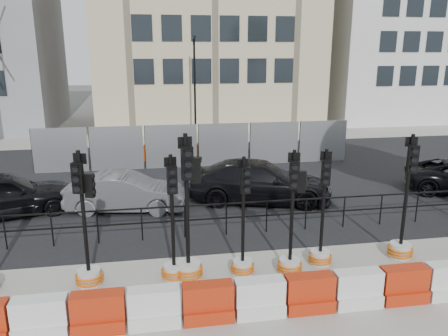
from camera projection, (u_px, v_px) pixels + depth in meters
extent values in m
plane|color=#51514C|center=(234.00, 254.00, 11.57)|extent=(120.00, 120.00, 0.00)
cube|color=gray|center=(261.00, 320.00, 8.71)|extent=(40.00, 6.00, 0.02)
cube|color=black|center=(203.00, 179.00, 18.23)|extent=(40.00, 14.00, 0.03)
cube|color=gray|center=(186.00, 138.00, 26.81)|extent=(40.00, 4.00, 0.02)
cube|color=silver|center=(401.00, 12.00, 33.09)|extent=(12.00, 9.00, 16.00)
cylinder|color=black|center=(5.00, 233.00, 11.64)|extent=(0.04, 0.04, 1.00)
cylinder|color=black|center=(52.00, 230.00, 11.83)|extent=(0.04, 0.04, 1.00)
cylinder|color=black|center=(98.00, 227.00, 12.02)|extent=(0.04, 0.04, 1.00)
cylinder|color=black|center=(142.00, 225.00, 12.21)|extent=(0.04, 0.04, 1.00)
cylinder|color=black|center=(185.00, 222.00, 12.40)|extent=(0.04, 0.04, 1.00)
cylinder|color=black|center=(226.00, 219.00, 12.58)|extent=(0.04, 0.04, 1.00)
cylinder|color=black|center=(267.00, 217.00, 12.77)|extent=(0.04, 0.04, 1.00)
cylinder|color=black|center=(306.00, 214.00, 12.96)|extent=(0.04, 0.04, 1.00)
cylinder|color=black|center=(344.00, 212.00, 13.15)|extent=(0.04, 0.04, 1.00)
cylinder|color=black|center=(381.00, 210.00, 13.34)|extent=(0.04, 0.04, 1.00)
cylinder|color=black|center=(417.00, 208.00, 13.53)|extent=(0.04, 0.04, 1.00)
cube|color=black|center=(226.00, 204.00, 12.46)|extent=(18.00, 0.04, 0.04)
cube|color=black|center=(226.00, 218.00, 12.57)|extent=(18.00, 0.04, 0.04)
cube|color=#93969B|center=(60.00, 151.00, 18.94)|extent=(2.30, 0.05, 2.00)
cylinder|color=black|center=(32.00, 152.00, 18.76)|extent=(0.05, 0.05, 2.00)
cube|color=#93969B|center=(117.00, 149.00, 19.32)|extent=(2.30, 0.05, 2.00)
cylinder|color=black|center=(90.00, 150.00, 19.14)|extent=(0.05, 0.05, 2.00)
cube|color=#93969B|center=(171.00, 147.00, 19.69)|extent=(2.30, 0.05, 2.00)
cylinder|color=black|center=(145.00, 148.00, 19.51)|extent=(0.05, 0.05, 2.00)
cube|color=#93969B|center=(224.00, 145.00, 20.07)|extent=(2.30, 0.05, 2.00)
cylinder|color=black|center=(199.00, 146.00, 19.89)|extent=(0.05, 0.05, 2.00)
cube|color=#93969B|center=(274.00, 143.00, 20.45)|extent=(2.30, 0.05, 2.00)
cylinder|color=black|center=(250.00, 144.00, 20.27)|extent=(0.05, 0.05, 2.00)
cube|color=#93969B|center=(323.00, 141.00, 20.82)|extent=(2.30, 0.05, 2.00)
cylinder|color=black|center=(300.00, 142.00, 20.64)|extent=(0.05, 0.05, 2.00)
cube|color=#D84D0E|center=(111.00, 154.00, 20.84)|extent=(1.00, 0.40, 0.80)
cube|color=#D84D0E|center=(154.00, 153.00, 21.15)|extent=(1.00, 0.40, 0.80)
cube|color=#D84D0E|center=(195.00, 151.00, 21.47)|extent=(1.00, 0.40, 0.80)
cube|color=#D84D0E|center=(235.00, 150.00, 21.78)|extent=(1.00, 0.40, 0.80)
cube|color=#D84D0E|center=(273.00, 148.00, 22.09)|extent=(1.00, 0.40, 0.80)
cylinder|color=black|center=(195.00, 90.00, 25.15)|extent=(0.12, 0.12, 6.00)
cube|color=black|center=(194.00, 37.00, 24.15)|extent=(0.12, 0.50, 0.12)
cube|color=silver|center=(42.00, 329.00, 8.21)|extent=(1.00, 0.50, 0.30)
cube|color=silver|center=(40.00, 310.00, 8.10)|extent=(1.00, 0.35, 0.50)
cube|color=#B92A0E|center=(100.00, 324.00, 8.37)|extent=(1.00, 0.50, 0.30)
cube|color=#B92A0E|center=(98.00, 305.00, 8.27)|extent=(1.00, 0.35, 0.50)
cube|color=silver|center=(155.00, 318.00, 8.54)|extent=(1.00, 0.50, 0.30)
cube|color=silver|center=(154.00, 300.00, 8.43)|extent=(1.00, 0.35, 0.50)
cube|color=#B92A0E|center=(208.00, 313.00, 8.70)|extent=(1.00, 0.50, 0.30)
cube|color=#B92A0E|center=(208.00, 295.00, 8.60)|extent=(1.00, 0.35, 0.50)
cube|color=silver|center=(259.00, 308.00, 8.87)|extent=(1.00, 0.50, 0.30)
cube|color=silver|center=(260.00, 291.00, 8.76)|extent=(1.00, 0.35, 0.50)
cube|color=#B92A0E|center=(309.00, 304.00, 9.03)|extent=(1.00, 0.50, 0.30)
cube|color=#B92A0E|center=(310.00, 286.00, 8.93)|extent=(1.00, 0.35, 0.50)
cube|color=silver|center=(356.00, 299.00, 9.20)|extent=(1.00, 0.50, 0.30)
cube|color=silver|center=(358.00, 282.00, 9.09)|extent=(1.00, 0.35, 0.50)
cube|color=#B92A0E|center=(402.00, 295.00, 9.36)|extent=(1.00, 0.50, 0.30)
cube|color=#B92A0E|center=(404.00, 278.00, 9.26)|extent=(1.00, 0.35, 0.50)
cube|color=silver|center=(446.00, 290.00, 9.53)|extent=(1.00, 0.50, 0.30)
cylinder|color=beige|center=(89.00, 277.00, 9.98)|extent=(0.52, 0.52, 0.39)
torus|color=#D15A0B|center=(90.00, 280.00, 10.00)|extent=(0.63, 0.63, 0.05)
torus|color=#D15A0B|center=(89.00, 277.00, 9.98)|extent=(0.63, 0.63, 0.05)
torus|color=#D15A0B|center=(89.00, 274.00, 9.96)|extent=(0.63, 0.63, 0.05)
cylinder|color=black|center=(84.00, 214.00, 9.58)|extent=(0.09, 0.09, 2.89)
cube|color=black|center=(78.00, 178.00, 9.24)|extent=(0.26, 0.19, 0.67)
cylinder|color=black|center=(77.00, 189.00, 9.22)|extent=(0.15, 0.09, 0.14)
cylinder|color=black|center=(76.00, 179.00, 9.17)|extent=(0.15, 0.09, 0.14)
cylinder|color=black|center=(75.00, 169.00, 9.11)|extent=(0.15, 0.09, 0.14)
cube|color=black|center=(80.00, 158.00, 9.31)|extent=(0.29, 0.11, 0.23)
cube|color=black|center=(89.00, 185.00, 9.38)|extent=(0.22, 0.17, 0.53)
cylinder|color=beige|center=(174.00, 272.00, 10.26)|extent=(0.49, 0.49, 0.37)
torus|color=#D15A0B|center=(174.00, 274.00, 10.28)|extent=(0.60, 0.60, 0.05)
torus|color=#D15A0B|center=(174.00, 272.00, 10.26)|extent=(0.60, 0.60, 0.05)
torus|color=#D15A0B|center=(174.00, 269.00, 10.24)|extent=(0.60, 0.60, 0.05)
cylinder|color=black|center=(172.00, 213.00, 9.88)|extent=(0.08, 0.08, 2.75)
cube|color=black|center=(172.00, 180.00, 9.56)|extent=(0.24, 0.16, 0.64)
cylinder|color=black|center=(173.00, 190.00, 9.55)|extent=(0.14, 0.06, 0.14)
cylinder|color=black|center=(173.00, 181.00, 9.49)|extent=(0.14, 0.06, 0.14)
cylinder|color=black|center=(172.00, 172.00, 9.44)|extent=(0.14, 0.06, 0.14)
cube|color=black|center=(170.00, 162.00, 9.62)|extent=(0.28, 0.06, 0.22)
cylinder|color=beige|center=(188.00, 270.00, 10.26)|extent=(0.57, 0.57, 0.42)
torus|color=#D15A0B|center=(189.00, 274.00, 10.29)|extent=(0.69, 0.69, 0.05)
torus|color=#D15A0B|center=(188.00, 270.00, 10.26)|extent=(0.69, 0.69, 0.05)
torus|color=#D15A0B|center=(188.00, 267.00, 10.24)|extent=(0.69, 0.69, 0.05)
cylinder|color=black|center=(187.00, 203.00, 9.82)|extent=(0.10, 0.10, 3.17)
cube|color=black|center=(187.00, 163.00, 9.46)|extent=(0.27, 0.18, 0.74)
cylinder|color=black|center=(188.00, 175.00, 9.44)|extent=(0.16, 0.07, 0.16)
cylinder|color=black|center=(188.00, 164.00, 9.38)|extent=(0.16, 0.07, 0.16)
cylinder|color=black|center=(188.00, 154.00, 9.32)|extent=(0.16, 0.07, 0.16)
cube|color=black|center=(185.00, 142.00, 9.52)|extent=(0.32, 0.08, 0.25)
cube|color=black|center=(195.00, 170.00, 9.69)|extent=(0.23, 0.17, 0.58)
cylinder|color=beige|center=(243.00, 267.00, 10.50)|extent=(0.48, 0.48, 0.35)
torus|color=#D15A0B|center=(243.00, 270.00, 10.52)|extent=(0.57, 0.57, 0.04)
torus|color=#D15A0B|center=(243.00, 267.00, 10.50)|extent=(0.57, 0.57, 0.04)
torus|color=#D15A0B|center=(243.00, 264.00, 10.48)|extent=(0.57, 0.57, 0.04)
cylinder|color=black|center=(243.00, 212.00, 10.13)|extent=(0.08, 0.08, 2.65)
cube|color=black|center=(246.00, 180.00, 9.83)|extent=(0.23, 0.16, 0.62)
cylinder|color=black|center=(247.00, 190.00, 9.81)|extent=(0.14, 0.07, 0.13)
cylinder|color=black|center=(247.00, 181.00, 9.76)|extent=(0.14, 0.07, 0.13)
cylinder|color=black|center=(247.00, 173.00, 9.71)|extent=(0.14, 0.07, 0.13)
cube|color=black|center=(243.00, 164.00, 9.88)|extent=(0.26, 0.08, 0.21)
cylinder|color=beige|center=(290.00, 266.00, 10.52)|extent=(0.50, 0.50, 0.37)
torus|color=#D15A0B|center=(290.00, 269.00, 10.54)|extent=(0.60, 0.60, 0.05)
torus|color=#D15A0B|center=(290.00, 266.00, 10.52)|extent=(0.60, 0.60, 0.05)
torus|color=#D15A0B|center=(290.00, 263.00, 10.50)|extent=(0.60, 0.60, 0.05)
cylinder|color=black|center=(292.00, 208.00, 10.13)|extent=(0.08, 0.08, 2.79)
cube|color=black|center=(294.00, 175.00, 9.80)|extent=(0.25, 0.17, 0.65)
cylinder|color=black|center=(294.00, 185.00, 9.78)|extent=(0.15, 0.08, 0.14)
cylinder|color=black|center=(295.00, 176.00, 9.73)|extent=(0.15, 0.08, 0.14)
cylinder|color=black|center=(295.00, 167.00, 9.68)|extent=(0.15, 0.08, 0.14)
cube|color=black|center=(294.00, 157.00, 9.87)|extent=(0.28, 0.09, 0.22)
cube|color=black|center=(302.00, 182.00, 9.95)|extent=(0.21, 0.16, 0.51)
cylinder|color=beige|center=(320.00, 258.00, 10.97)|extent=(0.49, 0.49, 0.36)
torus|color=#D15A0B|center=(320.00, 260.00, 10.99)|extent=(0.59, 0.59, 0.05)
torus|color=#D15A0B|center=(320.00, 258.00, 10.97)|extent=(0.59, 0.59, 0.05)
torus|color=#D15A0B|center=(320.00, 255.00, 10.95)|extent=(0.59, 0.59, 0.05)
cylinder|color=black|center=(323.00, 203.00, 10.59)|extent=(0.08, 0.08, 2.71)
cube|color=black|center=(326.00, 172.00, 10.27)|extent=(0.24, 0.18, 0.63)
cylinder|color=black|center=(326.00, 181.00, 10.26)|extent=(0.14, 0.08, 0.14)
cylinder|color=black|center=(326.00, 173.00, 10.20)|extent=(0.14, 0.08, 0.14)
cylinder|color=black|center=(327.00, 165.00, 10.15)|extent=(0.14, 0.08, 0.14)
cube|color=black|center=(326.00, 156.00, 10.33)|extent=(0.27, 0.10, 0.22)
cylinder|color=beige|center=(400.00, 251.00, 11.31)|extent=(0.53, 0.53, 0.40)
torus|color=#D15A0B|center=(400.00, 253.00, 11.33)|extent=(0.64, 0.64, 0.05)
torus|color=#D15A0B|center=(400.00, 251.00, 11.31)|extent=(0.64, 0.64, 0.05)
torus|color=#D15A0B|center=(400.00, 248.00, 11.29)|extent=(0.64, 0.64, 0.05)
cylinder|color=black|center=(407.00, 193.00, 10.90)|extent=(0.09, 0.09, 2.97)
cube|color=black|center=(413.00, 159.00, 10.55)|extent=(0.26, 0.17, 0.69)
cylinder|color=black|center=(413.00, 169.00, 10.53)|extent=(0.15, 0.07, 0.15)
cylinder|color=black|center=(414.00, 160.00, 10.47)|extent=(0.15, 0.07, 0.15)
cylinder|color=black|center=(415.00, 151.00, 10.41)|extent=(0.15, 0.07, 0.15)
cube|color=black|center=(411.00, 142.00, 10.62)|extent=(0.30, 0.08, 0.24)
imported|color=black|center=(2.00, 195.00, 13.95)|extent=(4.48, 5.48, 1.49)
imported|color=#57575C|center=(126.00, 192.00, 14.52)|extent=(2.51, 4.30, 1.29)
imported|color=black|center=(260.00, 182.00, 15.41)|extent=(4.45, 6.00, 1.46)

